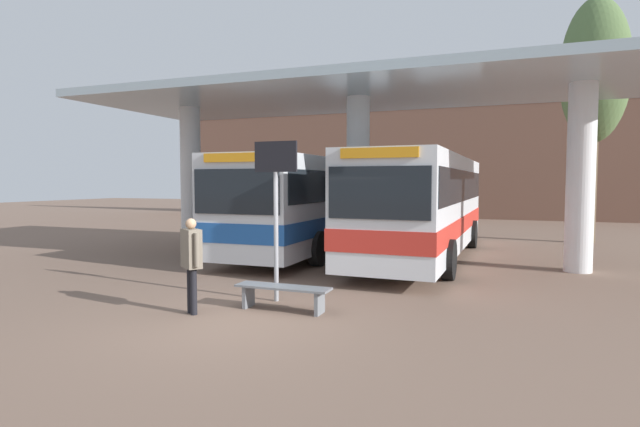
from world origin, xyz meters
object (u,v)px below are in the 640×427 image
Objects in this scene: waiting_bench_near_pillar at (283,292)px; poplar_tree_behind_left at (595,73)px; info_sign_platform at (276,188)px; transit_bus_center_bay at (424,202)px; transit_bus_left_bay at (321,200)px; pedestrian_waiting at (191,256)px.

waiting_bench_near_pillar is 0.19× the size of poplar_tree_behind_left.
transit_bus_center_bay is at bearing 75.10° from info_sign_platform.
waiting_bench_near_pillar is 0.57× the size of info_sign_platform.
transit_bus_left_bay is 1.30× the size of poplar_tree_behind_left.
pedestrian_waiting is at bearing -119.89° from poplar_tree_behind_left.
waiting_bench_near_pillar is 2.06m from info_sign_platform.
transit_bus_center_bay is at bearing 164.25° from transit_bus_left_bay.
info_sign_platform reaches higher than transit_bus_left_bay.
transit_bus_left_bay is 11.54m from poplar_tree_behind_left.
transit_bus_left_bay is at bearing 104.47° from info_sign_platform.
transit_bus_center_bay reaches higher than transit_bus_left_bay.
info_sign_platform is 0.34× the size of poplar_tree_behind_left.
pedestrian_waiting is at bearing -125.11° from info_sign_platform.
transit_bus_center_bay is 9.41m from poplar_tree_behind_left.
transit_bus_left_bay is 9.36m from pedestrian_waiting.
transit_bus_left_bay is 8.13m from info_sign_platform.
poplar_tree_behind_left is (9.24, 5.01, 4.77)m from transit_bus_left_bay.
pedestrian_waiting is (-2.81, -8.23, -0.69)m from transit_bus_center_bay.
info_sign_platform is at bearing 76.05° from transit_bus_center_bay.
transit_bus_center_bay is 3.45× the size of info_sign_platform.
poplar_tree_behind_left is at bearing 94.99° from pedestrian_waiting.
transit_bus_center_bay reaches higher than pedestrian_waiting.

